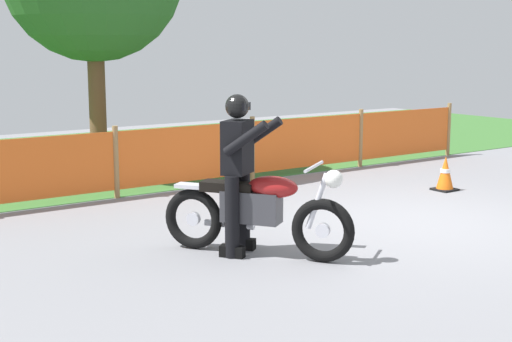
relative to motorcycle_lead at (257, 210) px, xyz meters
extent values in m
cube|color=gray|center=(2.40, 0.09, -0.49)|extent=(24.00, 24.00, 0.02)
cube|color=#386B2D|center=(2.40, 7.42, -0.48)|extent=(24.00, 7.76, 0.01)
cylinder|color=#997547|center=(0.01, 3.54, 0.04)|extent=(0.08, 0.08, 1.05)
cylinder|color=#997547|center=(2.40, 3.54, 0.04)|extent=(0.08, 0.08, 1.05)
cylinder|color=#997547|center=(4.80, 3.54, 0.04)|extent=(0.08, 0.08, 1.05)
cylinder|color=#997547|center=(7.19, 3.54, 0.04)|extent=(0.08, 0.08, 1.05)
cube|color=orange|center=(-1.18, 3.54, 0.06)|extent=(2.31, 0.02, 0.85)
cube|color=orange|center=(1.21, 3.54, 0.06)|extent=(2.31, 0.02, 0.85)
cube|color=orange|center=(3.60, 3.54, 0.06)|extent=(2.31, 0.02, 0.85)
cube|color=orange|center=(5.99, 3.54, 0.06)|extent=(2.31, 0.02, 0.85)
cylinder|color=brown|center=(0.50, 5.30, 0.69)|extent=(0.28, 0.28, 2.35)
torus|color=black|center=(0.40, -0.59, -0.15)|extent=(0.47, 0.61, 0.66)
cylinder|color=silver|center=(0.40, -0.59, -0.15)|extent=(0.13, 0.15, 0.14)
torus|color=black|center=(-0.42, 0.61, -0.15)|extent=(0.47, 0.61, 0.66)
cylinder|color=silver|center=(-0.42, 0.61, -0.15)|extent=(0.13, 0.15, 0.14)
cube|color=#38383D|center=(-0.04, 0.05, 0.03)|extent=(0.56, 0.65, 0.33)
ellipsoid|color=maroon|center=(0.10, -0.14, 0.26)|extent=(0.51, 0.58, 0.23)
cube|color=black|center=(-0.19, 0.27, 0.23)|extent=(0.52, 0.61, 0.10)
cube|color=silver|center=(-0.42, 0.61, 0.21)|extent=(0.35, 0.40, 0.04)
cylinder|color=silver|center=(0.37, -0.53, 0.15)|extent=(0.18, 0.23, 0.59)
sphere|color=white|center=(0.46, -0.67, 0.38)|extent=(0.26, 0.26, 0.19)
cylinder|color=silver|center=(0.34, -0.50, 0.50)|extent=(0.53, 0.38, 0.03)
cylinder|color=silver|center=(-0.10, 0.39, -0.22)|extent=(0.38, 0.51, 0.07)
cylinder|color=black|center=(0.00, 0.27, -0.05)|extent=(0.21, 0.21, 0.86)
cube|color=black|center=(0.00, 0.27, -0.42)|extent=(0.24, 0.28, 0.12)
cylinder|color=black|center=(-0.26, 0.09, -0.05)|extent=(0.21, 0.21, 0.86)
cube|color=black|center=(-0.26, 0.09, -0.42)|extent=(0.24, 0.28, 0.12)
cube|color=black|center=(-0.13, 0.18, 0.66)|extent=(0.43, 0.40, 0.56)
cylinder|color=black|center=(0.16, 0.16, 0.78)|extent=(0.36, 0.45, 0.38)
cylinder|color=black|center=(-0.21, -0.09, 0.78)|extent=(0.36, 0.45, 0.38)
sphere|color=black|center=(-0.13, 0.18, 1.08)|extent=(0.35, 0.35, 0.25)
cube|color=black|center=(-0.07, 0.10, 1.08)|extent=(0.17, 0.13, 0.08)
cube|color=black|center=(4.34, 1.18, -0.47)|extent=(0.32, 0.32, 0.03)
cone|color=orange|center=(4.34, 1.18, -0.20)|extent=(0.26, 0.26, 0.50)
cylinder|color=white|center=(4.34, 1.18, -0.18)|extent=(0.15, 0.15, 0.06)
camera|label=1|loc=(-4.27, -6.05, 1.70)|focal=50.98mm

